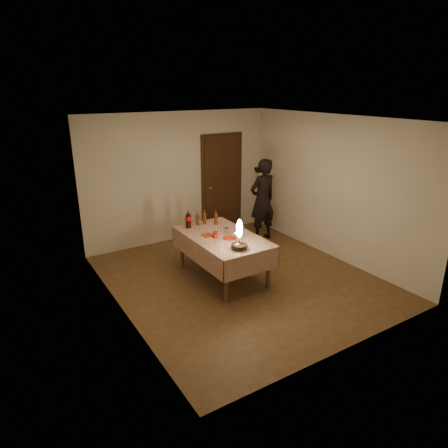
{
  "coord_description": "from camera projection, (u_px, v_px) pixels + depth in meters",
  "views": [
    {
      "loc": [
        -3.41,
        -4.97,
        3.06
      ],
      "look_at": [
        -0.21,
        0.19,
        0.95
      ],
      "focal_mm": 32.0,
      "sensor_mm": 36.0,
      "label": 1
    }
  ],
  "objects": [
    {
      "name": "ground",
      "position": [
        241.0,
        278.0,
        6.69
      ],
      "size": [
        4.0,
        4.5,
        0.01
      ],
      "primitive_type": "cube",
      "color": "brown",
      "rests_on": "ground"
    },
    {
      "name": "room_shell",
      "position": [
        241.0,
        181.0,
        6.22
      ],
      "size": [
        4.04,
        4.54,
        2.62
      ],
      "color": "silver",
      "rests_on": "ground"
    },
    {
      "name": "dining_table",
      "position": [
        222.0,
        241.0,
        6.57
      ],
      "size": [
        1.02,
        1.72,
        0.73
      ],
      "color": "brown",
      "rests_on": "ground"
    },
    {
      "name": "birthday_cake",
      "position": [
        239.0,
        241.0,
        5.96
      ],
      "size": [
        0.3,
        0.3,
        0.47
      ],
      "color": "white",
      "rests_on": "dining_table"
    },
    {
      "name": "red_plate",
      "position": [
        229.0,
        238.0,
        6.43
      ],
      "size": [
        0.22,
        0.22,
        0.01
      ],
      "primitive_type": "cylinder",
      "color": "#B72A0C",
      "rests_on": "dining_table"
    },
    {
      "name": "red_cup",
      "position": [
        215.0,
        235.0,
        6.44
      ],
      "size": [
        0.08,
        0.08,
        0.1
      ],
      "primitive_type": "cylinder",
      "color": "red",
      "rests_on": "dining_table"
    },
    {
      "name": "clear_cup",
      "position": [
        226.0,
        231.0,
        6.64
      ],
      "size": [
        0.07,
        0.07,
        0.09
      ],
      "primitive_type": "cylinder",
      "color": "white",
      "rests_on": "dining_table"
    },
    {
      "name": "napkin_stack",
      "position": [
        208.0,
        235.0,
        6.53
      ],
      "size": [
        0.15,
        0.15,
        0.02
      ],
      "primitive_type": "cube",
      "color": "red",
      "rests_on": "dining_table"
    },
    {
      "name": "cola_bottle",
      "position": [
        188.0,
        219.0,
        6.86
      ],
      "size": [
        0.1,
        0.1,
        0.32
      ],
      "color": "black",
      "rests_on": "dining_table"
    },
    {
      "name": "amber_bottle_left",
      "position": [
        198.0,
        218.0,
        7.01
      ],
      "size": [
        0.06,
        0.06,
        0.25
      ],
      "color": "#5C2E0F",
      "rests_on": "dining_table"
    },
    {
      "name": "amber_bottle_right",
      "position": [
        216.0,
        218.0,
        7.03
      ],
      "size": [
        0.06,
        0.06,
        0.25
      ],
      "color": "#5C2E0F",
      "rests_on": "dining_table"
    },
    {
      "name": "amber_bottle_mid",
      "position": [
        204.0,
        218.0,
        7.06
      ],
      "size": [
        0.06,
        0.06,
        0.25
      ],
      "color": "#5C2E0F",
      "rests_on": "dining_table"
    },
    {
      "name": "photographer",
      "position": [
        262.0,
        200.0,
        8.13
      ],
      "size": [
        0.64,
        0.47,
        1.7
      ],
      "color": "black",
      "rests_on": "ground"
    }
  ]
}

